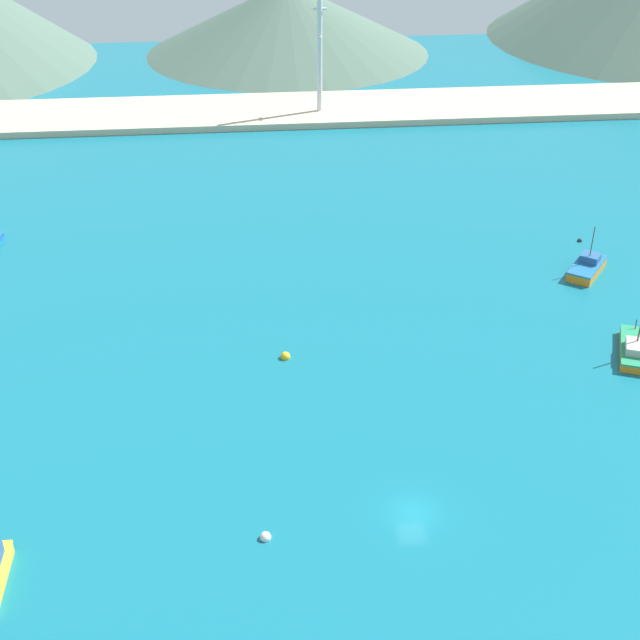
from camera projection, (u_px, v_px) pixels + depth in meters
The scene contains 9 objects.
ground at pixel (365, 332), 101.26m from camera, with size 260.00×280.00×0.50m.
fishing_boat_0 at pixel (635, 349), 96.36m from camera, with size 6.06×9.08×6.43m.
fishing_boat_5 at pixel (587, 267), 112.80m from camera, with size 7.00×7.81×6.39m.
buoy_0 at pixel (266, 537), 72.86m from camera, with size 0.95×0.95×0.95m.
buoy_1 at pixel (285, 357), 96.09m from camera, with size 1.09×1.09×1.09m.
buoy_2 at pixel (580, 241), 121.05m from camera, with size 0.64×0.64×0.64m.
beach_strip at pixel (307, 110), 169.22m from camera, with size 247.00×19.69×1.20m, color #C6B793.
hill_central at pixel (287, 18), 204.50m from camera, with size 66.92×66.92×16.10m.
radio_tower at pixel (320, 51), 161.13m from camera, with size 2.42×1.94×24.21m.
Camera 1 is at (-13.38, -54.97, 53.44)m, focal length 49.09 mm.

